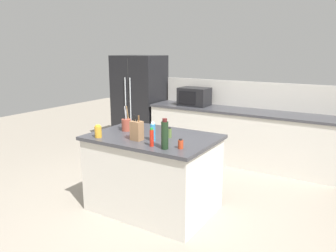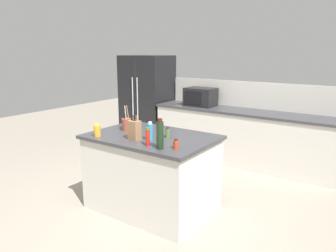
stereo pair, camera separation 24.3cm
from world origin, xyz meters
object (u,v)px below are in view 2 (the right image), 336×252
Objects in this scene: spice_jar_oregano at (168,133)px; hot_sauce_bottle at (148,137)px; honey_jar at (97,131)px; salt_shaker at (127,123)px; wine_bottle at (160,135)px; dish_soap_bottle at (150,132)px; spice_jar_paprika at (176,144)px; utensil_crock at (126,124)px; microwave at (200,97)px; refrigerator at (147,101)px; knife_block at (134,130)px.

hot_sauce_bottle is at bearing -87.32° from spice_jar_oregano.
honey_jar reaches higher than salt_shaker.
honey_jar is at bearing -178.61° from wine_bottle.
spice_jar_paprika is (0.42, -0.10, -0.05)m from dish_soap_bottle.
utensil_crock is at bearing 153.90° from wine_bottle.
hot_sauce_bottle is at bearing -164.25° from spice_jar_paprika.
microwave is 2.48m from dish_soap_bottle.
dish_soap_bottle reaches higher than salt_shaker.
honey_jar is at bearing -161.07° from dish_soap_bottle.
refrigerator is at bearing 122.75° from utensil_crock.
dish_soap_bottle reaches higher than spice_jar_oregano.
salt_shaker is (-0.74, 0.12, 0.00)m from spice_jar_oregano.
honey_jar is at bearing -63.02° from refrigerator.
refrigerator reaches higher than honey_jar.
refrigerator is 3.03m from spice_jar_oregano.
knife_block is 1.34× the size of dish_soap_bottle.
salt_shaker reaches higher than spice_jar_paprika.
wine_bottle is at bearing 1.39° from honey_jar.
dish_soap_bottle is 0.43m from spice_jar_paprika.
knife_block is at bearing -37.01° from utensil_crock.
spice_jar_paprika is 0.32m from hot_sauce_bottle.
microwave is 4.33× the size of spice_jar_oregano.
refrigerator is 17.42× the size of spice_jar_paprika.
hot_sauce_bottle reaches higher than spice_jar_oregano.
wine_bottle reaches higher than spice_jar_paprika.
refrigerator is 3.46m from wine_bottle.
refrigerator reaches higher than dish_soap_bottle.
wine_bottle is 1.60× the size of hot_sauce_bottle.
spice_jar_oregano is 0.82× the size of honey_jar.
microwave is 2.59m from honey_jar.
microwave is at bearing -2.29° from refrigerator.
salt_shaker is (-0.02, 0.55, -0.01)m from honey_jar.
knife_block is 0.91× the size of utensil_crock.
refrigerator is at bearing 129.09° from dish_soap_bottle.
salt_shaker is at bearing -57.65° from refrigerator.
microwave is at bearing 106.41° from knife_block.
microwave is 2.68m from hot_sauce_bottle.
microwave is at bearing 110.67° from wine_bottle.
wine_bottle is at bearing -34.52° from dish_soap_bottle.
dish_soap_bottle is (0.55, -0.21, 0.02)m from utensil_crock.
knife_block is 0.90× the size of wine_bottle.
salt_shaker is at bearing 158.02° from spice_jar_paprika.
microwave is 2.66× the size of hot_sauce_bottle.
microwave is 2.17m from utensil_crock.
salt_shaker is 0.91m from hot_sauce_bottle.
refrigerator is at bearing 122.35° from salt_shaker.
wine_bottle reaches higher than spice_jar_oregano.
wine_bottle reaches higher than dish_soap_bottle.
honey_jar is at bearing -177.59° from hot_sauce_bottle.
hot_sauce_bottle is at bearing 176.93° from wine_bottle.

